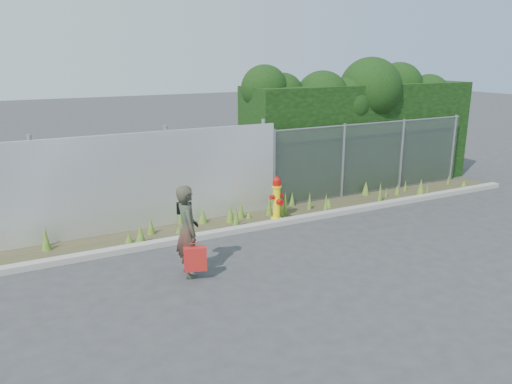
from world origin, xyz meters
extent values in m
plane|color=#353437|center=(0.00, 0.00, 0.00)|extent=(80.00, 80.00, 0.00)
cube|color=gray|center=(0.00, 1.80, 0.06)|extent=(16.00, 0.22, 0.12)
cube|color=#3F3924|center=(0.00, 2.40, 0.01)|extent=(16.00, 1.20, 0.01)
cone|color=#476D20|center=(-2.66, 2.07, 0.21)|extent=(0.23, 0.23, 0.42)
cone|color=#476D20|center=(4.80, 2.56, 0.10)|extent=(0.10, 0.10, 0.21)
cone|color=#476D20|center=(0.13, 3.01, 0.25)|extent=(0.12, 0.12, 0.50)
cone|color=#476D20|center=(0.87, 2.37, 0.23)|extent=(0.23, 0.23, 0.46)
cone|color=#476D20|center=(-0.43, 2.46, 0.22)|extent=(0.21, 0.21, 0.44)
cone|color=#476D20|center=(5.11, 1.97, 0.26)|extent=(0.24, 0.24, 0.52)
cone|color=#476D20|center=(7.14, 2.23, 0.09)|extent=(0.17, 0.17, 0.19)
cone|color=#476D20|center=(-1.52, 2.85, 0.25)|extent=(0.11, 0.11, 0.50)
cone|color=#476D20|center=(-2.87, 2.23, 0.11)|extent=(0.18, 0.18, 0.21)
cone|color=#476D20|center=(-4.45, 2.59, 0.21)|extent=(0.20, 0.20, 0.42)
cone|color=#476D20|center=(-1.76, 2.31, 0.09)|extent=(0.13, 0.13, 0.18)
cone|color=#476D20|center=(6.90, 2.61, 0.15)|extent=(0.09, 0.09, 0.30)
cone|color=#476D20|center=(-0.39, 2.26, 0.23)|extent=(0.08, 0.08, 0.46)
cone|color=#476D20|center=(1.02, 2.40, 0.24)|extent=(0.10, 0.10, 0.48)
cone|color=#476D20|center=(3.93, 2.86, 0.20)|extent=(0.22, 0.22, 0.39)
cone|color=#476D20|center=(-0.08, 2.61, 0.22)|extent=(0.17, 0.17, 0.44)
cone|color=#476D20|center=(2.33, 2.40, 0.12)|extent=(0.21, 0.21, 0.23)
cone|color=#476D20|center=(1.54, 2.90, 0.19)|extent=(0.16, 0.16, 0.38)
cone|color=#476D20|center=(1.78, 2.45, 0.23)|extent=(0.12, 0.12, 0.46)
cone|color=#476D20|center=(4.30, 2.43, 0.14)|extent=(0.08, 0.08, 0.27)
cone|color=#476D20|center=(-1.03, 2.71, 0.18)|extent=(0.22, 0.22, 0.37)
cone|color=#476D20|center=(-0.48, 2.03, 0.26)|extent=(0.16, 0.16, 0.52)
cone|color=#476D20|center=(4.73, 2.46, 0.15)|extent=(0.16, 0.16, 0.30)
cone|color=#476D20|center=(-4.42, 2.81, 0.23)|extent=(0.11, 0.11, 0.46)
cone|color=#476D20|center=(5.24, 2.68, 0.16)|extent=(0.11, 0.11, 0.32)
cone|color=#476D20|center=(5.50, 2.10, 0.19)|extent=(0.09, 0.09, 0.38)
cone|color=#476D20|center=(-2.31, 2.54, 0.20)|extent=(0.18, 0.18, 0.40)
cone|color=#476D20|center=(0.63, 2.49, 0.27)|extent=(0.16, 0.16, 0.53)
cone|color=#476D20|center=(1.95, 1.98, 0.26)|extent=(0.14, 0.14, 0.52)
cone|color=#476D20|center=(1.18, 2.65, 0.24)|extent=(0.12, 0.12, 0.48)
cone|color=#476D20|center=(0.08, 2.52, 0.10)|extent=(0.14, 0.14, 0.20)
cone|color=#476D20|center=(3.84, 2.16, 0.27)|extent=(0.13, 0.13, 0.54)
cube|color=silver|center=(-3.25, 3.00, 1.10)|extent=(8.50, 0.08, 2.20)
cylinder|color=gray|center=(-4.50, 3.12, 1.15)|extent=(0.10, 0.10, 2.30)
cylinder|color=gray|center=(-1.70, 3.12, 1.15)|extent=(0.10, 0.10, 2.30)
cylinder|color=gray|center=(0.80, 3.12, 1.15)|extent=(0.10, 0.10, 2.30)
cube|color=gray|center=(4.25, 3.00, 1.00)|extent=(6.50, 0.03, 2.00)
cylinder|color=gray|center=(4.25, 3.00, 2.00)|extent=(6.50, 0.04, 0.04)
cylinder|color=gray|center=(1.05, 3.00, 1.02)|extent=(0.07, 0.07, 2.05)
cylinder|color=gray|center=(3.20, 3.00, 1.02)|extent=(0.07, 0.07, 2.05)
cylinder|color=gray|center=(5.30, 3.00, 1.02)|extent=(0.07, 0.07, 2.05)
cylinder|color=gray|center=(7.40, 3.00, 1.02)|extent=(0.07, 0.07, 2.05)
cube|color=black|center=(4.55, 4.00, 1.50)|extent=(7.30, 1.60, 3.00)
sphere|color=black|center=(1.42, 4.22, 2.95)|extent=(1.26, 1.26, 1.26)
sphere|color=black|center=(2.00, 4.22, 2.80)|extent=(1.11, 1.11, 1.11)
sphere|color=black|center=(3.11, 3.96, 2.65)|extent=(1.52, 1.52, 1.52)
sphere|color=black|center=(3.90, 3.87, 2.48)|extent=(1.47, 1.47, 1.47)
sphere|color=black|center=(4.67, 3.80, 2.86)|extent=(1.81, 1.81, 1.81)
sphere|color=black|center=(5.34, 4.17, 2.38)|extent=(1.51, 1.51, 1.51)
sphere|color=black|center=(6.19, 4.29, 2.86)|extent=(1.49, 1.49, 1.49)
sphere|color=black|center=(7.04, 3.86, 2.60)|extent=(1.29, 1.29, 1.29)
cylinder|color=#FFE90D|center=(0.63, 2.13, 0.03)|extent=(0.27, 0.27, 0.06)
cylinder|color=#FFE90D|center=(0.63, 2.13, 0.41)|extent=(0.17, 0.17, 0.82)
cylinder|color=#FFE90D|center=(0.63, 2.13, 0.84)|extent=(0.23, 0.23, 0.05)
cylinder|color=#B20F0A|center=(0.63, 2.13, 0.90)|extent=(0.20, 0.20, 0.10)
sphere|color=#B20F0A|center=(0.63, 2.13, 0.97)|extent=(0.18, 0.18, 0.18)
cylinder|color=#B20F0A|center=(0.63, 2.13, 1.07)|extent=(0.05, 0.05, 0.05)
cylinder|color=#B20F0A|center=(0.50, 2.13, 0.60)|extent=(0.10, 0.11, 0.11)
cylinder|color=#B20F0A|center=(0.76, 2.13, 0.60)|extent=(0.10, 0.11, 0.11)
cylinder|color=#B20F0A|center=(0.63, 2.00, 0.48)|extent=(0.14, 0.12, 0.14)
imported|color=#0D5839|center=(-2.28, 0.21, 0.83)|extent=(0.47, 0.65, 1.66)
cube|color=#A83009|center=(-2.26, -0.08, 0.41)|extent=(0.39, 0.14, 0.43)
cylinder|color=#A83009|center=(-2.26, -0.08, 0.70)|extent=(0.18, 0.02, 0.02)
cube|color=black|center=(-2.23, 0.47, 1.18)|extent=(0.27, 0.11, 0.20)
camera|label=1|loc=(-5.02, -7.69, 3.85)|focal=35.00mm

